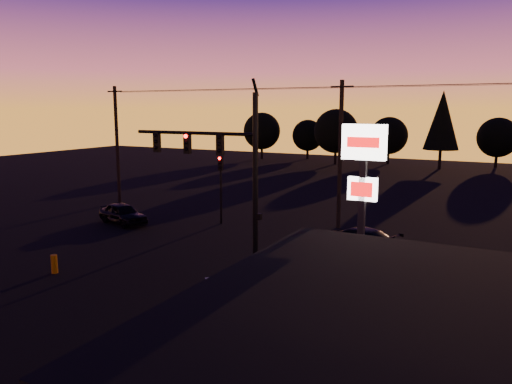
# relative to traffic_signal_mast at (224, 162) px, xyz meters

# --- Properties ---
(ground) EXTENTS (120.00, 120.00, 0.00)m
(ground) POSITION_rel_traffic_signal_mast_xyz_m (0.10, -3.99, -4.94)
(ground) COLOR black
(ground) RESTS_ON ground
(lane_arrow) EXTENTS (1.20, 3.10, 0.01)m
(lane_arrow) POSITION_rel_traffic_signal_mast_xyz_m (0.60, -2.33, -4.93)
(lane_arrow) COLOR beige
(lane_arrow) RESTS_ON ground
(traffic_signal_mast) EXTENTS (6.79, 0.52, 8.58)m
(traffic_signal_mast) POSITION_rel_traffic_signal_mast_xyz_m (0.00, 0.00, 0.00)
(traffic_signal_mast) COLOR black
(traffic_signal_mast) RESTS_ON ground
(secondary_signal) EXTENTS (0.30, 0.31, 4.35)m
(secondary_signal) POSITION_rel_traffic_signal_mast_xyz_m (-4.90, 7.49, -2.07)
(secondary_signal) COLOR black
(secondary_signal) RESTS_ON ground
(pylon_sign) EXTENTS (1.50, 0.28, 6.80)m
(pylon_sign) POSITION_rel_traffic_signal_mast_xyz_m (7.10, -2.49, -0.02)
(pylon_sign) COLOR black
(pylon_sign) RESTS_ON ground
(utility_pole_0) EXTENTS (1.40, 0.26, 9.00)m
(utility_pole_0) POSITION_rel_traffic_signal_mast_xyz_m (-15.90, 10.01, -0.34)
(utility_pole_0) COLOR black
(utility_pole_0) RESTS_ON ground
(utility_pole_1) EXTENTS (1.40, 0.26, 9.00)m
(utility_pole_1) POSITION_rel_traffic_signal_mast_xyz_m (2.10, 10.01, -0.34)
(utility_pole_1) COLOR black
(utility_pole_1) RESTS_ON ground
(power_wires) EXTENTS (36.00, 1.22, 0.07)m
(power_wires) POSITION_rel_traffic_signal_mast_xyz_m (2.10, 10.01, 3.63)
(power_wires) COLOR black
(power_wires) RESTS_ON ground
(bollard) EXTENTS (0.28, 0.28, 0.85)m
(bollard) POSITION_rel_traffic_signal_mast_xyz_m (-6.33, -4.33, -4.51)
(bollard) COLOR #BD7204
(bollard) RESTS_ON ground
(tree_0) EXTENTS (5.36, 5.36, 6.74)m
(tree_0) POSITION_rel_traffic_signal_mast_xyz_m (-21.90, 46.01, -0.88)
(tree_0) COLOR black
(tree_0) RESTS_ON ground
(tree_1) EXTENTS (4.54, 4.54, 5.71)m
(tree_1) POSITION_rel_traffic_signal_mast_xyz_m (-15.90, 49.01, -1.50)
(tree_1) COLOR black
(tree_1) RESTS_ON ground
(tree_2) EXTENTS (5.77, 5.78, 7.26)m
(tree_2) POSITION_rel_traffic_signal_mast_xyz_m (-9.90, 44.01, -0.57)
(tree_2) COLOR black
(tree_2) RESTS_ON ground
(tree_3) EXTENTS (4.95, 4.95, 6.22)m
(tree_3) POSITION_rel_traffic_signal_mast_xyz_m (-3.90, 48.01, -1.19)
(tree_3) COLOR black
(tree_3) RESTS_ON ground
(tree_4) EXTENTS (4.18, 4.18, 9.50)m
(tree_4) POSITION_rel_traffic_signal_mast_xyz_m (3.10, 45.01, 0.99)
(tree_4) COLOR black
(tree_4) RESTS_ON ground
(tree_5) EXTENTS (4.95, 4.95, 6.22)m
(tree_5) POSITION_rel_traffic_signal_mast_xyz_m (9.10, 50.01, -1.19)
(tree_5) COLOR black
(tree_5) RESTS_ON ground
(car_left) EXTENTS (4.19, 2.61, 1.33)m
(car_left) POSITION_rel_traffic_signal_mast_xyz_m (-10.45, 4.51, -4.27)
(car_left) COLOR black
(car_left) RESTS_ON ground
(car_right) EXTENTS (4.93, 3.52, 1.33)m
(car_right) POSITION_rel_traffic_signal_mast_xyz_m (4.67, 5.33, -4.27)
(car_right) COLOR black
(car_right) RESTS_ON ground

